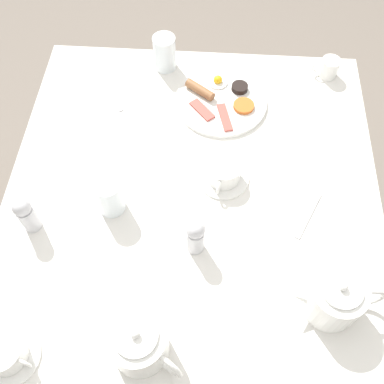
# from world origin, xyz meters

# --- Properties ---
(ground_plane) EXTENTS (8.00, 8.00, 0.00)m
(ground_plane) POSITION_xyz_m (0.00, 0.00, 0.00)
(ground_plane) COLOR #70665B
(table) EXTENTS (0.95, 1.06, 0.74)m
(table) POSITION_xyz_m (0.00, 0.00, 0.67)
(table) COLOR silver
(table) RESTS_ON ground_plane
(breakfast_plate) EXTENTS (0.26, 0.26, 0.04)m
(breakfast_plate) POSITION_xyz_m (-0.06, -0.32, 0.75)
(breakfast_plate) COLOR white
(breakfast_plate) RESTS_ON table
(teapot_near) EXTENTS (0.19, 0.12, 0.13)m
(teapot_near) POSITION_xyz_m (0.08, 0.38, 0.80)
(teapot_near) COLOR white
(teapot_near) RESTS_ON table
(teapot_far) EXTENTS (0.21, 0.12, 0.13)m
(teapot_far) POSITION_xyz_m (-0.32, 0.26, 0.80)
(teapot_far) COLOR white
(teapot_far) RESTS_ON table
(teacup_with_saucer_left) EXTENTS (0.13, 0.13, 0.06)m
(teacup_with_saucer_left) POSITION_xyz_m (-0.08, -0.06, 0.77)
(teacup_with_saucer_left) COLOR white
(teacup_with_saucer_left) RESTS_ON table
(teacup_with_saucer_right) EXTENTS (0.13, 0.13, 0.06)m
(teacup_with_saucer_right) POSITION_xyz_m (0.35, 0.41, 0.77)
(teacup_with_saucer_right) COLOR white
(teacup_with_saucer_right) RESTS_ON table
(water_glass_tall) EXTENTS (0.07, 0.07, 0.11)m
(water_glass_tall) POSITION_xyz_m (0.11, -0.46, 0.79)
(water_glass_tall) COLOR white
(water_glass_tall) RESTS_ON table
(water_glass_short) EXTENTS (0.07, 0.07, 0.10)m
(water_glass_short) POSITION_xyz_m (0.20, 0.04, 0.79)
(water_glass_short) COLOR white
(water_glass_short) RESTS_ON table
(creamer_jug) EXTENTS (0.08, 0.06, 0.06)m
(creamer_jug) POSITION_xyz_m (-0.38, -0.46, 0.77)
(creamer_jug) COLOR white
(creamer_jug) RESTS_ON table
(pepper_grinder) EXTENTS (0.04, 0.04, 0.11)m
(pepper_grinder) POSITION_xyz_m (-0.02, 0.14, 0.80)
(pepper_grinder) COLOR #BCBCC1
(pepper_grinder) RESTS_ON table
(salt_grinder) EXTENTS (0.04, 0.04, 0.11)m
(salt_grinder) POSITION_xyz_m (0.38, 0.11, 0.80)
(salt_grinder) COLOR #BCBCC1
(salt_grinder) RESTS_ON table
(fork_by_plate) EXTENTS (0.10, 0.15, 0.00)m
(fork_by_plate) POSITION_xyz_m (0.27, -0.34, 0.74)
(fork_by_plate) COLOR silver
(fork_by_plate) RESTS_ON table
(knife_by_plate) EXTENTS (0.14, 0.17, 0.00)m
(knife_by_plate) POSITION_xyz_m (0.27, -0.12, 0.74)
(knife_by_plate) COLOR silver
(knife_by_plate) RESTS_ON table
(spoon_for_tea) EXTENTS (0.08, 0.14, 0.00)m
(spoon_for_tea) POSITION_xyz_m (-0.29, 0.03, 0.74)
(spoon_for_tea) COLOR silver
(spoon_for_tea) RESTS_ON table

